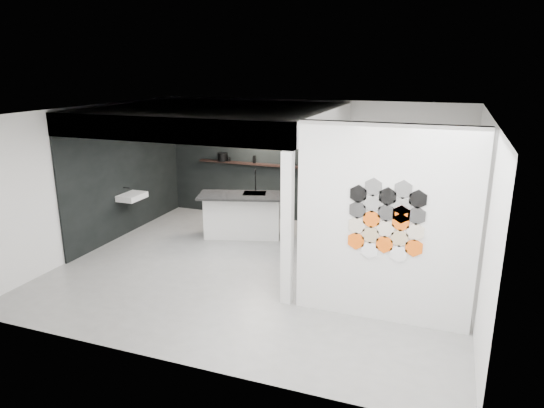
{
  "coord_description": "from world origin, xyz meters",
  "views": [
    {
      "loc": [
        2.96,
        -7.45,
        3.51
      ],
      "look_at": [
        0.1,
        0.3,
        1.15
      ],
      "focal_mm": 32.0,
      "sensor_mm": 36.0,
      "label": 1
    }
  ],
  "objects_px": {
    "glass_bowl": "(314,165)",
    "partition_panel": "(384,226)",
    "wall_basin": "(132,197)",
    "bottle_dark": "(254,159)",
    "kettle": "(290,163)",
    "kitchen_island": "(242,215)",
    "utensil_cup": "(229,159)",
    "stockpot": "(223,157)",
    "glass_vase": "(314,165)"
  },
  "relations": [
    {
      "from": "glass_bowl",
      "to": "partition_panel",
      "type": "bearing_deg",
      "value": -61.77
    },
    {
      "from": "wall_basin",
      "to": "bottle_dark",
      "type": "bearing_deg",
      "value": 46.64
    },
    {
      "from": "wall_basin",
      "to": "kettle",
      "type": "relative_size",
      "value": 3.52
    },
    {
      "from": "wall_basin",
      "to": "glass_bowl",
      "type": "distance_m",
      "value": 4.0
    },
    {
      "from": "partition_panel",
      "to": "kitchen_island",
      "type": "relative_size",
      "value": 1.45
    },
    {
      "from": "glass_bowl",
      "to": "kettle",
      "type": "bearing_deg",
      "value": 180.0
    },
    {
      "from": "bottle_dark",
      "to": "glass_bowl",
      "type": "bearing_deg",
      "value": 0.0
    },
    {
      "from": "partition_panel",
      "to": "utensil_cup",
      "type": "xyz_separation_m",
      "value": [
        -4.17,
        3.87,
        -0.03
      ]
    },
    {
      "from": "kitchen_island",
      "to": "bottle_dark",
      "type": "xyz_separation_m",
      "value": [
        -0.27,
        1.36,
        0.92
      ]
    },
    {
      "from": "wall_basin",
      "to": "kettle",
      "type": "xyz_separation_m",
      "value": [
        2.83,
        2.07,
        0.54
      ]
    },
    {
      "from": "stockpot",
      "to": "kettle",
      "type": "distance_m",
      "value": 1.69
    },
    {
      "from": "kitchen_island",
      "to": "glass_vase",
      "type": "height_order",
      "value": "glass_vase"
    },
    {
      "from": "kitchen_island",
      "to": "kettle",
      "type": "bearing_deg",
      "value": 49.11
    },
    {
      "from": "stockpot",
      "to": "utensil_cup",
      "type": "height_order",
      "value": "stockpot"
    },
    {
      "from": "glass_bowl",
      "to": "bottle_dark",
      "type": "distance_m",
      "value": 1.44
    },
    {
      "from": "partition_panel",
      "to": "kettle",
      "type": "relative_size",
      "value": 16.4
    },
    {
      "from": "kettle",
      "to": "bottle_dark",
      "type": "distance_m",
      "value": 0.88
    },
    {
      "from": "partition_panel",
      "to": "glass_vase",
      "type": "relative_size",
      "value": 21.2
    },
    {
      "from": "partition_panel",
      "to": "kitchen_island",
      "type": "height_order",
      "value": "partition_panel"
    },
    {
      "from": "wall_basin",
      "to": "glass_bowl",
      "type": "xyz_separation_m",
      "value": [
        3.39,
        2.07,
        0.52
      ]
    },
    {
      "from": "stockpot",
      "to": "kettle",
      "type": "xyz_separation_m",
      "value": [
        1.69,
        0.0,
        -0.02
      ]
    },
    {
      "from": "glass_vase",
      "to": "bottle_dark",
      "type": "xyz_separation_m",
      "value": [
        -1.44,
        0.0,
        0.02
      ]
    },
    {
      "from": "utensil_cup",
      "to": "partition_panel",
      "type": "bearing_deg",
      "value": -42.83
    },
    {
      "from": "kettle",
      "to": "glass_vase",
      "type": "bearing_deg",
      "value": 20.35
    },
    {
      "from": "glass_vase",
      "to": "partition_panel",
      "type": "bearing_deg",
      "value": -61.77
    },
    {
      "from": "utensil_cup",
      "to": "kitchen_island",
      "type": "bearing_deg",
      "value": -55.58
    },
    {
      "from": "wall_basin",
      "to": "kitchen_island",
      "type": "xyz_separation_m",
      "value": [
        2.22,
        0.71,
        -0.37
      ]
    },
    {
      "from": "kettle",
      "to": "stockpot",
      "type": "bearing_deg",
      "value": -159.65
    },
    {
      "from": "kettle",
      "to": "glass_vase",
      "type": "relative_size",
      "value": 1.29
    },
    {
      "from": "bottle_dark",
      "to": "stockpot",
      "type": "bearing_deg",
      "value": 180.0
    },
    {
      "from": "partition_panel",
      "to": "bottle_dark",
      "type": "relative_size",
      "value": 15.98
    },
    {
      "from": "kitchen_island",
      "to": "kettle",
      "type": "height_order",
      "value": "kettle"
    },
    {
      "from": "bottle_dark",
      "to": "kitchen_island",
      "type": "bearing_deg",
      "value": -78.54
    },
    {
      "from": "partition_panel",
      "to": "glass_bowl",
      "type": "relative_size",
      "value": 19.39
    },
    {
      "from": "wall_basin",
      "to": "kitchen_island",
      "type": "bearing_deg",
      "value": 17.7
    },
    {
      "from": "glass_vase",
      "to": "bottle_dark",
      "type": "height_order",
      "value": "bottle_dark"
    },
    {
      "from": "wall_basin",
      "to": "glass_vase",
      "type": "relative_size",
      "value": 4.54
    },
    {
      "from": "utensil_cup",
      "to": "wall_basin",
      "type": "bearing_deg",
      "value": -122.12
    },
    {
      "from": "glass_bowl",
      "to": "glass_vase",
      "type": "bearing_deg",
      "value": 0.0
    },
    {
      "from": "glass_vase",
      "to": "bottle_dark",
      "type": "relative_size",
      "value": 0.75
    },
    {
      "from": "stockpot",
      "to": "wall_basin",
      "type": "bearing_deg",
      "value": -118.87
    },
    {
      "from": "partition_panel",
      "to": "wall_basin",
      "type": "relative_size",
      "value": 4.67
    },
    {
      "from": "partition_panel",
      "to": "utensil_cup",
      "type": "height_order",
      "value": "partition_panel"
    },
    {
      "from": "partition_panel",
      "to": "kettle",
      "type": "height_order",
      "value": "partition_panel"
    },
    {
      "from": "partition_panel",
      "to": "bottle_dark",
      "type": "distance_m",
      "value": 5.22
    },
    {
      "from": "stockpot",
      "to": "bottle_dark",
      "type": "xyz_separation_m",
      "value": [
        0.81,
        0.0,
        -0.01
      ]
    },
    {
      "from": "wall_basin",
      "to": "kettle",
      "type": "height_order",
      "value": "kettle"
    },
    {
      "from": "kitchen_island",
      "to": "bottle_dark",
      "type": "height_order",
      "value": "bottle_dark"
    },
    {
      "from": "partition_panel",
      "to": "stockpot",
      "type": "height_order",
      "value": "partition_panel"
    },
    {
      "from": "partition_panel",
      "to": "stockpot",
      "type": "distance_m",
      "value": 5.8
    }
  ]
}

